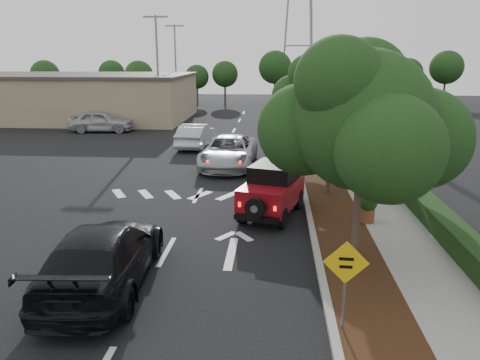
# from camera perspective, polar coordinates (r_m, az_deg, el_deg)

# --- Properties ---
(ground) EXTENTS (120.00, 120.00, 0.00)m
(ground) POSITION_cam_1_polar(r_m,az_deg,el_deg) (14.76, -8.93, -8.61)
(ground) COLOR black
(ground) RESTS_ON ground
(curb) EXTENTS (0.20, 70.00, 0.15)m
(curb) POSITION_cam_1_polar(r_m,az_deg,el_deg) (25.85, 7.13, 1.93)
(curb) COLOR #9E9B93
(curb) RESTS_ON ground
(planting_strip) EXTENTS (1.80, 70.00, 0.12)m
(planting_strip) POSITION_cam_1_polar(r_m,az_deg,el_deg) (25.92, 9.34, 1.85)
(planting_strip) COLOR black
(planting_strip) RESTS_ON ground
(sidewalk) EXTENTS (2.00, 70.00, 0.12)m
(sidewalk) POSITION_cam_1_polar(r_m,az_deg,el_deg) (26.16, 13.49, 1.75)
(sidewalk) COLOR gray
(sidewalk) RESTS_ON ground
(hedge) EXTENTS (0.80, 70.00, 0.80)m
(hedge) POSITION_cam_1_polar(r_m,az_deg,el_deg) (26.35, 16.54, 2.39)
(hedge) COLOR black
(hedge) RESTS_ON ground
(commercial_building) EXTENTS (22.00, 12.00, 4.00)m
(commercial_building) POSITION_cam_1_polar(r_m,az_deg,el_deg) (47.41, -20.01, 9.43)
(commercial_building) COLOR gray
(commercial_building) RESTS_ON ground
(transmission_tower) EXTENTS (7.00, 4.00, 28.00)m
(transmission_tower) POSITION_cam_1_polar(r_m,az_deg,el_deg) (61.50, 6.88, 9.41)
(transmission_tower) COLOR slate
(transmission_tower) RESTS_ON ground
(street_tree_near) EXTENTS (3.80, 3.80, 5.92)m
(street_tree_near) POSITION_cam_1_polar(r_m,az_deg,el_deg) (14.14, 13.62, -9.96)
(street_tree_near) COLOR black
(street_tree_near) RESTS_ON ground
(street_tree_mid) EXTENTS (3.20, 3.20, 5.32)m
(street_tree_mid) POSITION_cam_1_polar(r_m,az_deg,el_deg) (20.65, 10.61, -1.78)
(street_tree_mid) COLOR black
(street_tree_mid) RESTS_ON ground
(street_tree_far) EXTENTS (3.40, 3.40, 5.62)m
(street_tree_far) POSITION_cam_1_polar(r_m,az_deg,el_deg) (26.91, 9.16, 2.21)
(street_tree_far) COLOR black
(street_tree_far) RESTS_ON ground
(light_pole_a) EXTENTS (2.00, 0.22, 9.00)m
(light_pole_a) POSITION_cam_1_polar(r_m,az_deg,el_deg) (40.77, -9.70, 6.51)
(light_pole_a) COLOR slate
(light_pole_a) RESTS_ON ground
(light_pole_b) EXTENTS (2.00, 0.22, 9.00)m
(light_pole_b) POSITION_cam_1_polar(r_m,az_deg,el_deg) (52.60, -7.66, 8.45)
(light_pole_b) COLOR slate
(light_pole_b) RESTS_ON ground
(red_jeep) EXTENTS (2.59, 3.96, 1.94)m
(red_jeep) POSITION_cam_1_polar(r_m,az_deg,el_deg) (17.64, 4.09, -1.11)
(red_jeep) COLOR black
(red_jeep) RESTS_ON ground
(silver_suv_ahead) EXTENTS (2.94, 6.03, 1.65)m
(silver_suv_ahead) POSITION_cam_1_polar(r_m,az_deg,el_deg) (25.23, -1.36, 3.46)
(silver_suv_ahead) COLOR #ADAFB5
(silver_suv_ahead) RESTS_ON ground
(black_suv_oncoming) EXTENTS (2.67, 5.88, 1.67)m
(black_suv_oncoming) POSITION_cam_1_polar(r_m,az_deg,el_deg) (12.77, -16.33, -8.85)
(black_suv_oncoming) COLOR black
(black_suv_oncoming) RESTS_ON ground
(silver_sedan_oncoming) EXTENTS (1.97, 4.82, 1.56)m
(silver_sedan_oncoming) POSITION_cam_1_polar(r_m,az_deg,el_deg) (30.85, -5.45, 5.43)
(silver_sedan_oncoming) COLOR #B6B9BE
(silver_sedan_oncoming) RESTS_ON ground
(parked_suv) EXTENTS (5.05, 2.30, 1.68)m
(parked_suv) POSITION_cam_1_polar(r_m,az_deg,el_deg) (38.56, -16.55, 6.88)
(parked_suv) COLOR #A7AAAF
(parked_suv) RESTS_ON ground
(speed_hump_sign) EXTENTS (0.96, 0.10, 2.04)m
(speed_hump_sign) POSITION_cam_1_polar(r_m,az_deg,el_deg) (10.28, 12.72, -11.06)
(speed_hump_sign) COLOR slate
(speed_hump_sign) RESTS_ON ground
(terracotta_planter) EXTENTS (0.62, 0.62, 1.09)m
(terracotta_planter) POSITION_cam_1_polar(r_m,az_deg,el_deg) (17.13, 15.34, -2.99)
(terracotta_planter) COLOR brown
(terracotta_planter) RESTS_ON ground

